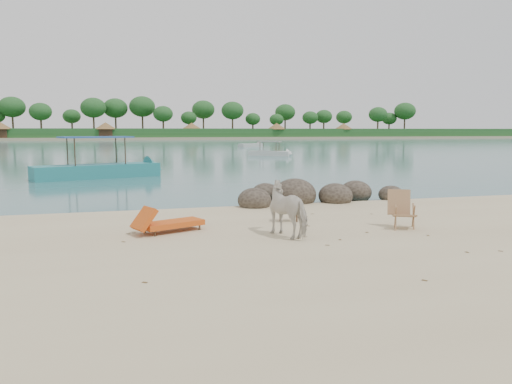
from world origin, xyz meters
TOP-DOWN VIEW (x-y plane):
  - water at (0.00, 90.00)m, footprint 400.00×400.00m
  - far_shore at (0.00, 170.00)m, footprint 420.00×90.00m
  - far_scenery at (0.03, 136.70)m, footprint 420.00×18.00m
  - boulders at (2.87, 6.53)m, footprint 6.42×2.91m
  - cow at (0.18, 1.04)m, footprint 1.22×1.72m
  - side_table at (0.77, 2.84)m, footprint 0.67×0.54m
  - lounge_chair at (-2.53, 2.28)m, footprint 2.05×1.38m
  - deck_chair at (3.33, 1.04)m, footprint 0.89×0.91m
  - boat_near at (-4.97, 18.66)m, footprint 7.78×4.19m
  - boat_mid at (11.35, 39.40)m, footprint 4.64×3.83m
  - boat_far at (16.70, 67.37)m, footprint 5.09×4.08m
  - dead_leaves at (0.83, 0.52)m, footprint 8.15×6.99m

SIDE VIEW (x-z plane):
  - water at x=0.00m, z-range 0.00..0.00m
  - far_shore at x=0.00m, z-range -0.70..0.70m
  - dead_leaves at x=0.83m, z-range 0.01..0.01m
  - boulders at x=2.87m, z-range -0.35..0.78m
  - side_table at x=0.77m, z-range 0.00..0.46m
  - lounge_chair at x=-2.53m, z-range 0.00..0.58m
  - boat_far at x=16.70m, z-range 0.00..0.62m
  - deck_chair at x=3.33m, z-range 0.00..0.99m
  - cow at x=0.18m, z-range 0.00..1.32m
  - boat_mid at x=11.35m, z-range 0.00..2.42m
  - boat_near at x=-4.97m, z-range 0.00..3.70m
  - far_scenery at x=0.03m, z-range -1.61..7.89m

